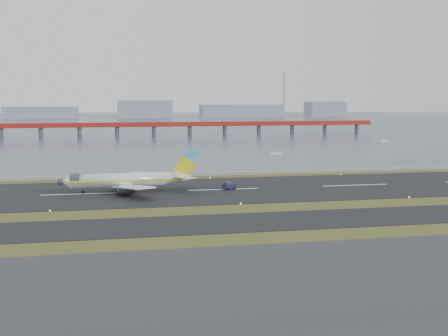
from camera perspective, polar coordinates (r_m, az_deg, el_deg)
The scene contains 12 objects.
ground at distance 130.66m, azimuth 2.44°, elevation -4.34°, with size 1000.00×1000.00×0.00m, color #394418.
apron_strip at distance 80.04m, azimuth 11.91°, elevation -11.97°, with size 1000.00×50.00×0.10m, color #303133.
taxiway_strip at distance 119.27m, azimuth 3.80°, elevation -5.44°, with size 1000.00×18.00×0.10m, color black.
runway_strip at distance 159.48m, azimuth -0.08°, elevation -2.21°, with size 1000.00×45.00×0.10m, color black.
seawall at distance 188.61m, azimuth -1.83°, elevation -0.61°, with size 1000.00×2.50×1.00m, color gray.
bay_water at distance 585.78m, azimuth -8.19°, elevation 4.58°, with size 1400.00×800.00×1.30m, color #424E5F.
red_pier at distance 378.23m, azimuth -3.50°, elevation 4.34°, with size 260.00×5.00×10.20m.
far_shoreline at distance 745.97m, azimuth -7.79°, elevation 5.60°, with size 1400.00×80.00×60.50m.
airliner at distance 156.85m, azimuth -9.59°, elevation -1.21°, with size 38.52×32.89×12.80m.
pushback_tug at distance 159.49m, azimuth 0.49°, elevation -1.83°, with size 3.98×3.14×2.24m.
workboat_near at distance 258.16m, azimuth 5.27°, elevation 1.47°, with size 6.08×2.13×1.46m.
workboat_far at distance 343.88m, azimuth 15.90°, elevation 2.66°, with size 6.88×3.35×1.60m.
Camera 1 is at (-30.12, -124.42, 26.14)m, focal length 45.00 mm.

